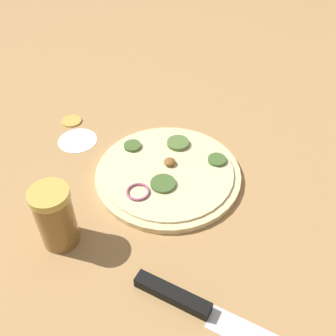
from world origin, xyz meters
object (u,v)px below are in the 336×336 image
at_px(spice_jar, 55,217).
at_px(loose_cap, 71,120).
at_px(pizza, 168,173).
at_px(knife, 201,309).

xyz_separation_m(spice_jar, loose_cap, (-0.04, -0.30, -0.05)).
height_order(pizza, loose_cap, pizza).
distance_m(pizza, knife, 0.26).
relative_size(pizza, spice_jar, 2.44).
xyz_separation_m(pizza, spice_jar, (0.20, 0.09, 0.05)).
bearing_deg(knife, pizza, 127.52).
bearing_deg(spice_jar, loose_cap, -98.35).
relative_size(pizza, knife, 1.12).
bearing_deg(knife, spice_jar, 178.32).
bearing_deg(pizza, spice_jar, 24.39).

